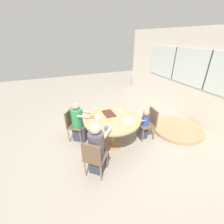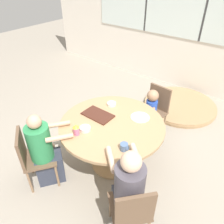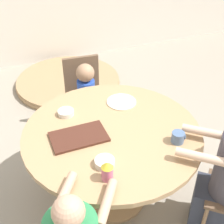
{
  "view_description": "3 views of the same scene",
  "coord_description": "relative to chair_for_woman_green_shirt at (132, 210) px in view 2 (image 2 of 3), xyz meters",
  "views": [
    {
      "loc": [
        2.92,
        -1.18,
        2.57
      ],
      "look_at": [
        0.0,
        0.0,
        0.95
      ],
      "focal_mm": 24.0,
      "sensor_mm": 36.0,
      "label": 1
    },
    {
      "loc": [
        1.39,
        -1.76,
        2.52
      ],
      "look_at": [
        0.0,
        0.0,
        0.95
      ],
      "focal_mm": 35.0,
      "sensor_mm": 36.0,
      "label": 2
    },
    {
      "loc": [
        -0.68,
        -1.72,
        2.29
      ],
      "look_at": [
        0.0,
        0.0,
        0.95
      ],
      "focal_mm": 50.0,
      "sensor_mm": 36.0,
      "label": 3
    }
  ],
  "objects": [
    {
      "name": "food_tray_dark",
      "position": [
        -1.06,
        0.72,
        0.27
      ],
      "size": [
        0.42,
        0.25,
        0.02
      ],
      "color": "#472319",
      "rests_on": "dining_table"
    },
    {
      "name": "bowl_cereal",
      "position": [
        -0.98,
        0.38,
        0.28
      ],
      "size": [
        0.14,
        0.14,
        0.05
      ],
      "color": "silver",
      "rests_on": "dining_table"
    },
    {
      "name": "person_woman_green_shirt",
      "position": [
        -0.12,
        0.11,
        0.02
      ],
      "size": [
        0.61,
        0.59,
        1.15
      ],
      "rotation": [
        0.0,
        0.0,
        0.85
      ],
      "color": "#333847",
      "rests_on": "ground_plane"
    },
    {
      "name": "plate_tortillas",
      "position": [
        -0.58,
        1.03,
        0.26
      ],
      "size": [
        0.26,
        0.26,
        0.01
      ],
      "color": "beige",
      "rests_on": "dining_table"
    },
    {
      "name": "wall_back_with_windows",
      "position": [
        -0.8,
        3.62,
        0.91
      ],
      "size": [
        8.4,
        0.08,
        2.8
      ],
      "color": "silver",
      "rests_on": "ground_plane"
    },
    {
      "name": "chair_for_toddler",
      "position": [
        -0.71,
        1.76,
        0.0
      ],
      "size": [
        0.43,
        0.43,
        0.85
      ],
      "rotation": [
        0.0,
        0.0,
        -3.23
      ],
      "color": "brown",
      "rests_on": "ground_plane"
    },
    {
      "name": "bowl_white_shallow",
      "position": [
        -1.07,
        1.04,
        0.28
      ],
      "size": [
        0.13,
        0.13,
        0.04
      ],
      "color": "silver",
      "rests_on": "dining_table"
    },
    {
      "name": "ground_plane",
      "position": [
        -0.8,
        0.7,
        -0.51
      ],
      "size": [
        16.0,
        16.0,
        0.0
      ],
      "primitive_type": "plane",
      "color": "gray"
    },
    {
      "name": "coffee_mug",
      "position": [
        -0.4,
        0.41,
        0.3
      ],
      "size": [
        0.1,
        0.09,
        0.08
      ],
      "color": "slate",
      "rests_on": "dining_table"
    },
    {
      "name": "person_man_blue_shirt",
      "position": [
        -1.31,
        -0.04,
        -0.02
      ],
      "size": [
        0.54,
        0.59,
        1.09
      ],
      "rotation": [
        0.0,
        0.0,
        -0.61
      ],
      "color": "#333847",
      "rests_on": "ground_plane"
    },
    {
      "name": "sippy_cup",
      "position": [
        -1.01,
        0.26,
        0.33
      ],
      "size": [
        0.08,
        0.08,
        0.15
      ],
      "color": "#CC668C",
      "rests_on": "dining_table"
    },
    {
      "name": "chair_for_man_blue_shirt",
      "position": [
        -1.41,
        -0.17,
        0.0
      ],
      "size": [
        0.56,
        0.56,
        0.85
      ],
      "rotation": [
        0.0,
        0.0,
        -0.61
      ],
      "color": "brown",
      "rests_on": "ground_plane"
    },
    {
      "name": "chair_for_woman_green_shirt",
      "position": [
        0.0,
        0.0,
        0.0
      ],
      "size": [
        0.56,
        0.56,
        0.85
      ],
      "rotation": [
        0.0,
        0.0,
        0.85
      ],
      "color": "brown",
      "rests_on": "ground_plane"
    },
    {
      "name": "folded_table_stack",
      "position": [
        -0.65,
        2.77,
        -0.46
      ],
      "size": [
        1.45,
        1.45,
        0.09
      ],
      "color": "tan",
      "rests_on": "ground_plane"
    },
    {
      "name": "person_toddler",
      "position": [
        -0.72,
        1.61,
        -0.07
      ],
      "size": [
        0.22,
        0.36,
        0.87
      ],
      "rotation": [
        0.0,
        0.0,
        -3.23
      ],
      "color": "#333847",
      "rests_on": "ground_plane"
    },
    {
      "name": "dining_table",
      "position": [
        -0.8,
        0.7,
        0.11
      ],
      "size": [
        1.38,
        1.38,
        0.77
      ],
      "color": "tan",
      "rests_on": "ground_plane"
    }
  ]
}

